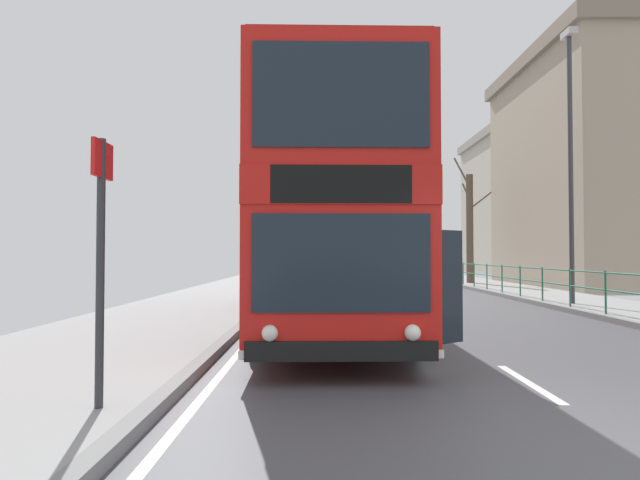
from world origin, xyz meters
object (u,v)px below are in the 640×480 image
(bare_tree_far_00, at_px, (425,240))
(bus_stop_sign_near, at_px, (98,241))
(background_building_01, at_px, (555,203))
(street_lamp_far_side, at_px, (568,146))
(bare_tree_far_02, at_px, (467,226))
(double_decker_bus_main, at_px, (324,221))

(bare_tree_far_00, bearing_deg, bus_stop_sign_near, -106.17)
(background_building_01, bearing_deg, bus_stop_sign_near, -119.13)
(bare_tree_far_00, distance_m, background_building_01, 13.48)
(street_lamp_far_side, relative_size, bare_tree_far_02, 1.22)
(street_lamp_far_side, height_order, background_building_01, background_building_01)
(bare_tree_far_00, xyz_separation_m, background_building_01, (12.25, 4.56, 3.33))
(street_lamp_far_side, bearing_deg, double_decker_bus_main, -151.14)
(bus_stop_sign_near, distance_m, street_lamp_far_side, 14.94)
(bus_stop_sign_near, xyz_separation_m, bare_tree_far_02, (9.97, 22.61, 1.37))
(background_building_01, bearing_deg, double_decker_bus_main, -121.02)
(double_decker_bus_main, height_order, bare_tree_far_00, bare_tree_far_00)
(double_decker_bus_main, distance_m, background_building_01, 39.96)
(double_decker_bus_main, xyz_separation_m, bare_tree_far_00, (8.26, 29.54, 0.37))
(double_decker_bus_main, relative_size, bus_stop_sign_near, 4.30)
(double_decker_bus_main, height_order, bare_tree_far_02, bare_tree_far_02)
(double_decker_bus_main, relative_size, bare_tree_far_02, 1.64)
(bus_stop_sign_near, xyz_separation_m, street_lamp_far_side, (9.73, 10.88, 3.18))
(double_decker_bus_main, xyz_separation_m, bare_tree_far_02, (7.70, 15.84, 0.76))
(bare_tree_far_02, bearing_deg, bare_tree_far_00, 87.67)
(double_decker_bus_main, bearing_deg, bare_tree_far_00, 74.38)
(bare_tree_far_02, bearing_deg, double_decker_bus_main, -115.93)
(double_decker_bus_main, height_order, street_lamp_far_side, street_lamp_far_side)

